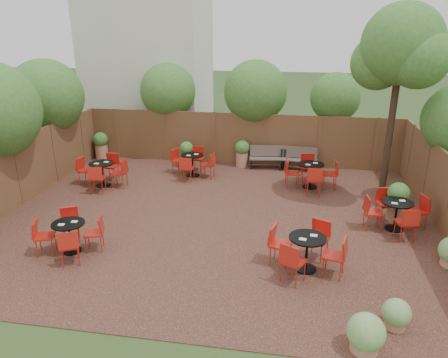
# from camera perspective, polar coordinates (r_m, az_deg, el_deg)

# --- Properties ---
(ground) EXTENTS (80.00, 80.00, 0.00)m
(ground) POSITION_cam_1_polar(r_m,az_deg,el_deg) (11.91, -1.10, -5.30)
(ground) COLOR #354F23
(ground) RESTS_ON ground
(courtyard_paving) EXTENTS (12.00, 10.00, 0.02)m
(courtyard_paving) POSITION_cam_1_polar(r_m,az_deg,el_deg) (11.91, -1.10, -5.26)
(courtyard_paving) COLOR #331815
(courtyard_paving) RESTS_ON ground
(fence_back) EXTENTS (12.00, 0.08, 2.00)m
(fence_back) POSITION_cam_1_polar(r_m,az_deg,el_deg) (16.22, 2.16, 5.45)
(fence_back) COLOR brown
(fence_back) RESTS_ON ground
(fence_left) EXTENTS (0.08, 10.00, 2.00)m
(fence_left) POSITION_cam_1_polar(r_m,az_deg,el_deg) (13.89, -26.26, 0.76)
(fence_left) COLOR brown
(fence_left) RESTS_ON ground
(neighbour_building) EXTENTS (5.00, 4.00, 8.00)m
(neighbour_building) POSITION_cam_1_polar(r_m,az_deg,el_deg) (19.70, -10.16, 16.62)
(neighbour_building) COLOR beige
(neighbour_building) RESTS_ON ground
(overhang_foliage) EXTENTS (15.52, 10.49, 2.79)m
(overhang_foliage) POSITION_cam_1_polar(r_m,az_deg,el_deg) (14.06, -12.24, 9.93)
(overhang_foliage) COLOR #366A22
(overhang_foliage) RESTS_ON ground
(courtyard_tree) EXTENTS (2.50, 2.40, 5.73)m
(courtyard_tree) POSITION_cam_1_polar(r_m,az_deg,el_deg) (12.99, 22.86, 15.63)
(courtyard_tree) COLOR black
(courtyard_tree) RESTS_ON courtyard_paving
(park_bench_left) EXTENTS (1.42, 0.63, 0.85)m
(park_bench_left) POSITION_cam_1_polar(r_m,az_deg,el_deg) (15.91, 5.99, 3.01)
(park_bench_left) COLOR brown
(park_bench_left) RESTS_ON courtyard_paving
(park_bench_right) EXTENTS (1.40, 0.57, 0.85)m
(park_bench_right) POSITION_cam_1_polar(r_m,az_deg,el_deg) (15.88, 10.03, 2.78)
(park_bench_right) COLOR brown
(park_bench_right) RESTS_ON courtyard_paving
(bistro_tables) EXTENTS (10.67, 7.36, 0.95)m
(bistro_tables) POSITION_cam_1_polar(r_m,az_deg,el_deg) (12.24, 0.84, -2.09)
(bistro_tables) COLOR black
(bistro_tables) RESTS_ON courtyard_paving
(planters) EXTENTS (11.13, 4.58, 1.08)m
(planters) POSITION_cam_1_polar(r_m,az_deg,el_deg) (14.99, -0.67, 2.56)
(planters) COLOR #A67253
(planters) RESTS_ON courtyard_paving
(low_shrubs) EXTENTS (2.95, 3.70, 0.69)m
(low_shrubs) POSITION_cam_1_polar(r_m,az_deg,el_deg) (9.04, 24.21, -13.81)
(low_shrubs) COLOR #A67253
(low_shrubs) RESTS_ON courtyard_paving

